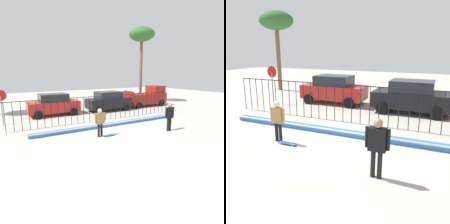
# 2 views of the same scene
# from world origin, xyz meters

# --- Properties ---
(ground_plane) EXTENTS (60.00, 60.00, 0.00)m
(ground_plane) POSITION_xyz_m (0.00, 0.00, 0.00)
(ground_plane) COLOR #ADA89E
(bowl_coping_ledge) EXTENTS (11.00, 0.40, 0.27)m
(bowl_coping_ledge) POSITION_xyz_m (0.00, 1.10, 0.12)
(bowl_coping_ledge) COLOR #2D6BB7
(bowl_coping_ledge) RESTS_ON ground
(perimeter_fence) EXTENTS (14.04, 0.04, 1.93)m
(perimeter_fence) POSITION_xyz_m (0.00, 2.94, 1.18)
(perimeter_fence) COLOR black
(perimeter_fence) RESTS_ON ground
(skateboarder) EXTENTS (0.68, 0.25, 1.67)m
(skateboarder) POSITION_xyz_m (-1.80, -0.60, 1.00)
(skateboarder) COLOR black
(skateboarder) RESTS_ON ground
(skateboard) EXTENTS (0.80, 0.20, 0.07)m
(skateboard) POSITION_xyz_m (-1.26, -0.76, 0.06)
(skateboard) COLOR #26598C
(skateboard) RESTS_ON ground
(camera_operator) EXTENTS (0.73, 0.27, 1.80)m
(camera_operator) POSITION_xyz_m (2.55, -1.74, 1.08)
(camera_operator) COLOR black
(camera_operator) RESTS_ON ground
(parked_car_red) EXTENTS (4.30, 2.12, 1.90)m
(parked_car_red) POSITION_xyz_m (-2.69, 6.65, 0.97)
(parked_car_red) COLOR #B2231E
(parked_car_red) RESTS_ON ground
(parked_car_black) EXTENTS (4.30, 2.12, 1.90)m
(parked_car_black) POSITION_xyz_m (2.47, 6.10, 0.97)
(parked_car_black) COLOR black
(parked_car_black) RESTS_ON ground
(pickup_truck) EXTENTS (4.70, 2.12, 2.24)m
(pickup_truck) POSITION_xyz_m (7.62, 6.46, 1.04)
(pickup_truck) COLOR maroon
(pickup_truck) RESTS_ON ground
(stop_sign) EXTENTS (0.76, 0.07, 2.50)m
(stop_sign) POSITION_xyz_m (-6.63, 5.13, 1.62)
(stop_sign) COLOR slate
(stop_sign) RESTS_ON ground
(palm_tree_tall) EXTENTS (2.99, 2.99, 8.93)m
(palm_tree_tall) POSITION_xyz_m (8.36, 8.63, 7.84)
(palm_tree_tall) COLOR brown
(palm_tree_tall) RESTS_ON ground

